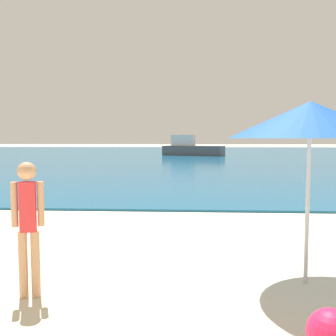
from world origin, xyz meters
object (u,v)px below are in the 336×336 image
(person_standing, at_px, (28,221))
(beach_ball, at_px, (332,334))
(boat_far, at_px, (191,148))
(beach_umbrella, at_px, (310,120))

(person_standing, height_order, beach_ball, person_standing)
(boat_far, distance_m, beach_umbrella, 32.37)
(person_standing, xyz_separation_m, beach_umbrella, (3.20, 0.57, 1.13))
(beach_ball, bearing_deg, boat_far, 91.59)
(person_standing, relative_size, boat_far, 0.25)
(boat_far, height_order, beach_ball, boat_far)
(person_standing, distance_m, beach_umbrella, 3.44)
(boat_far, bearing_deg, beach_umbrella, -68.93)
(boat_far, relative_size, beach_ball, 14.90)
(beach_umbrella, bearing_deg, boat_far, 92.15)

